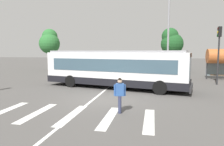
# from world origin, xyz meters

# --- Properties ---
(ground_plane) EXTENTS (160.00, 160.00, 0.00)m
(ground_plane) POSITION_xyz_m (0.00, 0.00, 0.00)
(ground_plane) COLOR #514F4C
(city_transit_bus) EXTENTS (12.13, 5.04, 3.06)m
(city_transit_bus) POSITION_xyz_m (0.10, 4.27, 1.59)
(city_transit_bus) COLOR black
(city_transit_bus) RESTS_ON ground_plane
(pedestrian_crossing_street) EXTENTS (0.57, 0.34, 1.72)m
(pedestrian_crossing_street) POSITION_xyz_m (1.64, -2.41, 0.97)
(pedestrian_crossing_street) COLOR #333856
(pedestrian_crossing_street) RESTS_ON ground_plane
(parked_car_blue) EXTENTS (1.89, 4.51, 1.35)m
(parked_car_blue) POSITION_xyz_m (-3.07, 14.08, 0.77)
(parked_car_blue) COLOR black
(parked_car_blue) RESTS_ON ground_plane
(parked_car_charcoal) EXTENTS (2.07, 4.59, 1.35)m
(parked_car_charcoal) POSITION_xyz_m (-0.24, 13.91, 0.77)
(parked_car_charcoal) COLOR black
(parked_car_charcoal) RESTS_ON ground_plane
(parked_car_red) EXTENTS (1.93, 4.53, 1.35)m
(parked_car_red) POSITION_xyz_m (2.46, 13.92, 0.77)
(parked_car_red) COLOR black
(parked_car_red) RESTS_ON ground_plane
(traffic_light_far_corner) EXTENTS (0.33, 0.32, 5.17)m
(traffic_light_far_corner) POSITION_xyz_m (8.88, 7.70, 3.44)
(traffic_light_far_corner) COLOR #28282B
(traffic_light_far_corner) RESTS_ON ground_plane
(twin_arm_street_lamp) EXTENTS (5.33, 0.32, 9.61)m
(twin_arm_street_lamp) POSITION_xyz_m (4.67, 10.20, 5.92)
(twin_arm_street_lamp) COLOR #939399
(twin_arm_street_lamp) RESTS_ON ground_plane
(background_tree_left) EXTENTS (3.20, 3.20, 6.53)m
(background_tree_left) POSITION_xyz_m (-12.88, 17.65, 4.51)
(background_tree_left) COLOR brown
(background_tree_left) RESTS_ON ground_plane
(background_tree_right) EXTENTS (3.51, 3.51, 6.70)m
(background_tree_right) POSITION_xyz_m (5.96, 21.78, 4.50)
(background_tree_right) COLOR brown
(background_tree_right) RESTS_ON ground_plane
(crosswalk_painted_stripes) EXTENTS (7.65, 3.25, 0.01)m
(crosswalk_painted_stripes) POSITION_xyz_m (-0.51, -3.23, 0.00)
(crosswalk_painted_stripes) COLOR silver
(crosswalk_painted_stripes) RESTS_ON ground_plane
(lane_center_line) EXTENTS (0.16, 24.00, 0.01)m
(lane_center_line) POSITION_xyz_m (-0.42, 2.00, 0.00)
(lane_center_line) COLOR silver
(lane_center_line) RESTS_ON ground_plane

